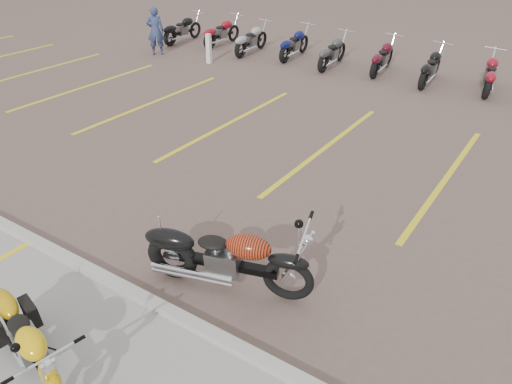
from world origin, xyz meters
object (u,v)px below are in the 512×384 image
person_a (155,31)px  bollard (209,49)px  yellow_cruiser (31,343)px  flame_cruiser (225,258)px

person_a → bollard: 2.37m
yellow_cruiser → person_a: person_a is taller
flame_cruiser → yellow_cruiser: bearing=-128.5°
yellow_cruiser → person_a: 14.57m
yellow_cruiser → bollard: size_ratio=1.98×
yellow_cruiser → flame_cruiser: (0.96, 2.42, 0.09)m
yellow_cruiser → flame_cruiser: flame_cruiser is taller
flame_cruiser → person_a: 13.45m
yellow_cruiser → flame_cruiser: size_ratio=0.83×
bollard → flame_cruiser: bearing=-50.4°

